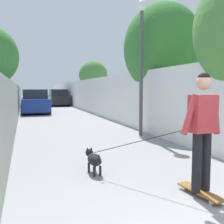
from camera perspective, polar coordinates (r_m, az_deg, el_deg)
ground_plane at (r=15.73m, az=-11.72°, el=-0.75°), size 80.00×80.00×0.00m
wall_left at (r=13.56m, az=-20.71°, el=1.93°), size 48.00×0.30×1.80m
fence_right at (r=14.20m, az=-1.25°, el=3.25°), size 48.00×0.30×2.23m
tree_right_mid at (r=21.26m, az=-4.14°, el=7.98°), size 2.30×2.30×3.86m
tree_right_distant at (r=10.52m, az=11.12°, el=13.44°), size 3.05×3.05×4.87m
lamp_post at (r=8.89m, az=6.51°, el=14.51°), size 0.36×0.36×4.45m
skateboard at (r=4.17m, az=18.85°, el=-16.28°), size 0.82×0.28×0.08m
person_skateboarder at (r=3.92m, az=19.28°, el=-2.19°), size 0.26×0.71×1.71m
dog at (r=4.90m, az=-3.94°, el=-10.24°), size 1.84×1.34×1.06m
car_near at (r=17.97m, az=-16.58°, el=2.15°), size 4.37×1.80×1.54m
car_far at (r=25.39m, az=-11.73°, el=3.05°), size 4.34×1.80×1.54m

